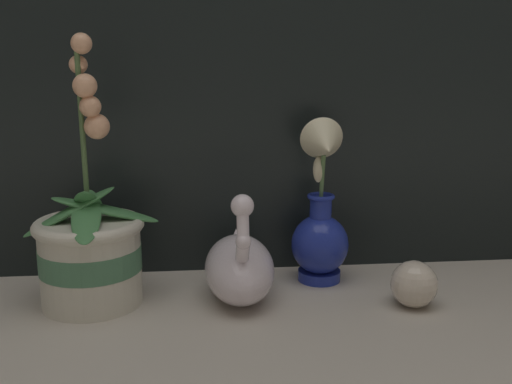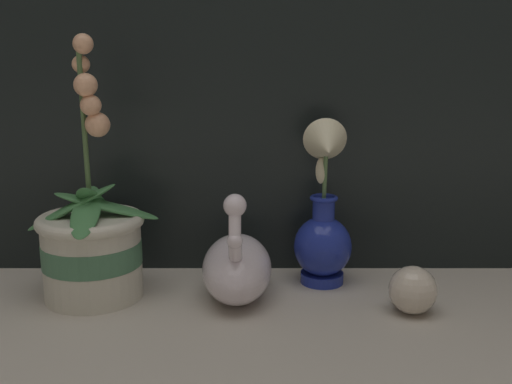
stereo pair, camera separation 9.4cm
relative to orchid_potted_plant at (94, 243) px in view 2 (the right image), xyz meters
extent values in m
plane|color=#BCB2A3|center=(0.23, -0.12, -0.09)|extent=(2.80, 2.80, 0.00)
cylinder|color=beige|center=(0.00, 0.00, -0.02)|extent=(0.16, 0.16, 0.14)
cylinder|color=#477A56|center=(0.00, 0.00, -0.02)|extent=(0.16, 0.16, 0.04)
torus|color=beige|center=(0.00, 0.00, 0.04)|extent=(0.17, 0.17, 0.02)
cylinder|color=#4C6B3D|center=(0.00, 0.00, 0.18)|extent=(0.01, 0.02, 0.26)
ellipsoid|color=#427F47|center=(0.03, 0.00, 0.06)|extent=(0.17, 0.06, 0.06)
ellipsoid|color=#427F47|center=(0.00, 0.03, 0.06)|extent=(0.06, 0.13, 0.09)
ellipsoid|color=#427F47|center=(-0.03, 0.00, 0.06)|extent=(0.15, 0.06, 0.08)
ellipsoid|color=#427F47|center=(0.00, -0.03, 0.06)|extent=(0.06, 0.15, 0.06)
sphere|color=#E5A87F|center=(0.01, 0.00, 0.31)|extent=(0.03, 0.03, 0.03)
sphere|color=#E5A87F|center=(0.00, 0.01, 0.28)|extent=(0.03, 0.03, 0.03)
sphere|color=#E5A87F|center=(0.01, -0.02, 0.25)|extent=(0.04, 0.04, 0.04)
sphere|color=#E5A87F|center=(0.02, -0.01, 0.22)|extent=(0.03, 0.03, 0.03)
sphere|color=#E5A87F|center=(0.02, -0.01, 0.19)|extent=(0.04, 0.04, 0.04)
ellipsoid|color=white|center=(0.23, -0.01, -0.04)|extent=(0.11, 0.19, 0.10)
cone|color=white|center=(0.23, 0.06, -0.02)|extent=(0.06, 0.07, 0.07)
cylinder|color=white|center=(0.23, -0.07, 0.01)|extent=(0.02, 0.05, 0.06)
sphere|color=white|center=(0.23, -0.09, 0.03)|extent=(0.02, 0.02, 0.02)
cylinder|color=white|center=(0.23, -0.08, 0.06)|extent=(0.02, 0.03, 0.05)
sphere|color=white|center=(0.23, -0.08, 0.08)|extent=(0.03, 0.03, 0.03)
cylinder|color=navy|center=(0.38, 0.06, -0.08)|extent=(0.07, 0.07, 0.02)
ellipsoid|color=navy|center=(0.38, 0.06, -0.02)|extent=(0.10, 0.10, 0.10)
cylinder|color=navy|center=(0.38, 0.06, 0.04)|extent=(0.04, 0.04, 0.04)
torus|color=navy|center=(0.38, 0.06, 0.06)|extent=(0.05, 0.05, 0.01)
cylinder|color=#567A47|center=(0.38, 0.06, 0.10)|extent=(0.01, 0.02, 0.07)
cone|color=beige|center=(0.38, 0.04, 0.15)|extent=(0.07, 0.08, 0.08)
ellipsoid|color=beige|center=(0.37, 0.06, 0.11)|extent=(0.02, 0.02, 0.04)
sphere|color=beige|center=(0.50, -0.06, -0.05)|extent=(0.07, 0.07, 0.07)
camera|label=1|loc=(0.17, -0.91, 0.29)|focal=42.00mm
camera|label=2|loc=(0.26, -0.91, 0.29)|focal=42.00mm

